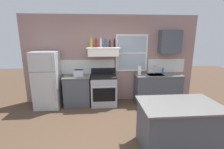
# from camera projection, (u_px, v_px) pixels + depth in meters

# --- Properties ---
(ground_plane) EXTENTS (16.00, 16.00, 0.00)m
(ground_plane) POSITION_uv_depth(u_px,v_px,m) (119.00, 141.00, 3.25)
(ground_plane) COLOR #4C3828
(back_wall) EXTENTS (5.40, 0.11, 2.70)m
(back_wall) POSITION_uv_depth(u_px,v_px,m) (112.00, 59.00, 5.09)
(back_wall) COLOR gray
(back_wall) RESTS_ON ground_plane
(refrigerator) EXTENTS (0.70, 0.72, 1.65)m
(refrigerator) POSITION_uv_depth(u_px,v_px,m) (47.00, 80.00, 4.69)
(refrigerator) COLOR #B7BABC
(refrigerator) RESTS_ON ground_plane
(counter_left_of_stove) EXTENTS (0.79, 0.63, 0.91)m
(counter_left_of_stove) POSITION_uv_depth(u_px,v_px,m) (78.00, 90.00, 4.90)
(counter_left_of_stove) COLOR #474C56
(counter_left_of_stove) RESTS_ON ground_plane
(toaster) EXTENTS (0.30, 0.20, 0.19)m
(toaster) POSITION_uv_depth(u_px,v_px,m) (79.00, 73.00, 4.75)
(toaster) COLOR silver
(toaster) RESTS_ON counter_left_of_stove
(stove_range) EXTENTS (0.76, 0.69, 1.09)m
(stove_range) POSITION_uv_depth(u_px,v_px,m) (104.00, 90.00, 4.93)
(stove_range) COLOR #9EA0A5
(stove_range) RESTS_ON ground_plane
(range_hood_shelf) EXTENTS (0.96, 0.52, 0.24)m
(range_hood_shelf) POSITION_uv_depth(u_px,v_px,m) (103.00, 52.00, 4.75)
(range_hood_shelf) COLOR white
(bottle_champagne_gold_foil) EXTENTS (0.08, 0.08, 0.33)m
(bottle_champagne_gold_foil) POSITION_uv_depth(u_px,v_px,m) (91.00, 43.00, 4.70)
(bottle_champagne_gold_foil) COLOR #B29333
(bottle_champagne_gold_foil) RESTS_ON range_hood_shelf
(bottle_red_label_wine) EXTENTS (0.07, 0.07, 0.28)m
(bottle_red_label_wine) POSITION_uv_depth(u_px,v_px,m) (96.00, 43.00, 4.68)
(bottle_red_label_wine) COLOR maroon
(bottle_red_label_wine) RESTS_ON range_hood_shelf
(bottle_clear_tall) EXTENTS (0.06, 0.06, 0.30)m
(bottle_clear_tall) POSITION_uv_depth(u_px,v_px,m) (101.00, 43.00, 4.75)
(bottle_clear_tall) COLOR silver
(bottle_clear_tall) RESTS_ON range_hood_shelf
(bottle_blue_liqueur) EXTENTS (0.07, 0.07, 0.25)m
(bottle_blue_liqueur) POSITION_uv_depth(u_px,v_px,m) (106.00, 44.00, 4.72)
(bottle_blue_liqueur) COLOR #1E478C
(bottle_blue_liqueur) RESTS_ON range_hood_shelf
(bottle_brown_stout) EXTENTS (0.06, 0.06, 0.23)m
(bottle_brown_stout) POSITION_uv_depth(u_px,v_px,m) (110.00, 44.00, 4.71)
(bottle_brown_stout) COLOR #381E0F
(bottle_brown_stout) RESTS_ON range_hood_shelf
(bottle_balsamic_dark) EXTENTS (0.06, 0.06, 0.26)m
(bottle_balsamic_dark) POSITION_uv_depth(u_px,v_px,m) (114.00, 44.00, 4.76)
(bottle_balsamic_dark) COLOR black
(bottle_balsamic_dark) RESTS_ON range_hood_shelf
(counter_right_with_sink) EXTENTS (1.43, 0.63, 0.91)m
(counter_right_with_sink) POSITION_uv_depth(u_px,v_px,m) (157.00, 88.00, 5.09)
(counter_right_with_sink) COLOR #474C56
(counter_right_with_sink) RESTS_ON ground_plane
(sink_faucet) EXTENTS (0.03, 0.17, 0.28)m
(sink_faucet) POSITION_uv_depth(u_px,v_px,m) (154.00, 68.00, 5.04)
(sink_faucet) COLOR silver
(sink_faucet) RESTS_ON counter_right_with_sink
(paper_towel_roll) EXTENTS (0.11, 0.11, 0.27)m
(paper_towel_roll) POSITION_uv_depth(u_px,v_px,m) (140.00, 70.00, 4.91)
(paper_towel_roll) COLOR white
(paper_towel_roll) RESTS_ON counter_right_with_sink
(dish_soap_bottle) EXTENTS (0.06, 0.06, 0.18)m
(dish_soap_bottle) POSITION_uv_depth(u_px,v_px,m) (163.00, 71.00, 5.08)
(dish_soap_bottle) COLOR blue
(dish_soap_bottle) RESTS_ON counter_right_with_sink
(kitchen_island) EXTENTS (1.40, 0.90, 0.91)m
(kitchen_island) POSITION_uv_depth(u_px,v_px,m) (177.00, 127.00, 2.92)
(kitchen_island) COLOR #474C56
(kitchen_island) RESTS_ON ground_plane
(upper_cabinet_right) EXTENTS (0.64, 0.32, 0.70)m
(upper_cabinet_right) POSITION_uv_depth(u_px,v_px,m) (170.00, 42.00, 4.92)
(upper_cabinet_right) COLOR #474C56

